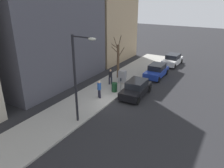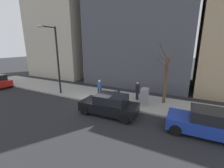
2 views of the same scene
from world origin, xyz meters
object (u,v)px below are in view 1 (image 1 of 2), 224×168
object	(u,v)px
parked_car_white	(173,60)
office_tower_left	(97,7)
streetlamp	(78,73)
pedestrian_near_meter	(110,76)
utility_box	(122,77)
parking_meter	(121,83)
parked_car_black	(136,89)
trash_bin	(114,87)
pedestrian_midblock	(99,88)
bare_tree	(118,60)
parked_car_blue	(156,71)

from	to	relation	value
parked_car_white	office_tower_left	world-z (taller)	office_tower_left
streetlamp	pedestrian_near_meter	bearing A→B (deg)	-75.65
pedestrian_near_meter	parked_car_white	bearing A→B (deg)	-150.42
utility_box	office_tower_left	world-z (taller)	office_tower_left
parking_meter	pedestrian_near_meter	size ratio (longest dim) A/B	0.81
parking_meter	utility_box	xyz separation A→B (m)	(0.85, -1.92, -0.13)
parked_car_black	parked_car_white	bearing A→B (deg)	-92.44
parking_meter	trash_bin	bearing A→B (deg)	46.52
parking_meter	office_tower_left	size ratio (longest dim) A/B	0.09
trash_bin	office_tower_left	size ratio (longest dim) A/B	0.06
streetlamp	pedestrian_midblock	distance (m)	5.27
pedestrian_near_meter	pedestrian_midblock	world-z (taller)	same
bare_tree	pedestrian_near_meter	world-z (taller)	bare_tree
parked_car_black	bare_tree	size ratio (longest dim) A/B	0.85
bare_tree	office_tower_left	distance (m)	11.39
parking_meter	pedestrian_near_meter	xyz separation A→B (m)	(1.80, -1.01, 0.11)
parked_car_white	pedestrian_midblock	xyz separation A→B (m)	(2.66, 14.51, 0.35)
parked_car_blue	parked_car_black	distance (m)	6.19
streetlamp	bare_tree	world-z (taller)	streetlamp
bare_tree	pedestrian_near_meter	xyz separation A→B (m)	(-0.36, 2.27, -1.22)
parked_car_blue	office_tower_left	xyz separation A→B (m)	(11.09, -3.94, 6.80)
pedestrian_near_meter	pedestrian_midblock	xyz separation A→B (m)	(-0.86, 3.44, 0.00)
parked_car_white	office_tower_left	xyz separation A→B (m)	(11.31, 1.94, 6.80)
parked_car_black	office_tower_left	distance (m)	16.61
parked_car_white	parked_car_blue	world-z (taller)	same
utility_box	office_tower_left	distance (m)	13.74
bare_tree	streetlamp	bearing A→B (deg)	103.13
pedestrian_midblock	office_tower_left	size ratio (longest dim) A/B	0.11
parked_car_black	pedestrian_near_meter	size ratio (longest dim) A/B	2.57
parked_car_black	bare_tree	xyz separation A→B (m)	(3.83, -3.27, 1.57)
parked_car_blue	utility_box	distance (m)	4.88
bare_tree	pedestrian_near_meter	bearing A→B (deg)	98.94
streetlamp	office_tower_left	xyz separation A→B (m)	(9.76, -16.81, 3.52)
parked_car_blue	bare_tree	bearing A→B (deg)	37.91
parked_car_black	streetlamp	distance (m)	7.59
streetlamp	pedestrian_midblock	bearing A→B (deg)	-75.39
office_tower_left	parked_car_blue	bearing A→B (deg)	160.42
pedestrian_near_meter	utility_box	bearing A→B (deg)	-178.90
trash_bin	utility_box	bearing A→B (deg)	-80.51
pedestrian_midblock	bare_tree	bearing A→B (deg)	-46.32
pedestrian_near_meter	bare_tree	bearing A→B (deg)	-123.88
parked_car_white	trash_bin	bearing A→B (deg)	81.94
parking_meter	trash_bin	size ratio (longest dim) A/B	1.50
utility_box	office_tower_left	bearing A→B (deg)	-43.22
bare_tree	pedestrian_midblock	bearing A→B (deg)	102.02
trash_bin	office_tower_left	bearing A→B (deg)	-49.25
utility_box	pedestrian_near_meter	distance (m)	1.33
streetlamp	pedestrian_midblock	xyz separation A→B (m)	(1.10, -4.24, -2.93)
parked_car_white	trash_bin	distance (m)	12.74
pedestrian_near_meter	parked_car_blue	bearing A→B (deg)	-165.22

